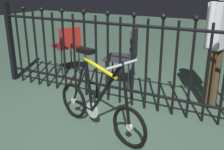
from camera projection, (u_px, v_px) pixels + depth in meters
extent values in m
plane|color=#466451|center=(105.00, 127.00, 2.93)|extent=(20.00, 20.00, 0.00)
cylinder|color=black|center=(11.00, 46.00, 4.22)|extent=(0.03, 0.03, 1.13)
sphere|color=black|center=(6.00, 7.00, 4.03)|extent=(0.07, 0.07, 0.07)
cylinder|color=black|center=(19.00, 47.00, 4.14)|extent=(0.03, 0.03, 1.13)
cylinder|color=black|center=(27.00, 48.00, 4.06)|extent=(0.03, 0.03, 1.13)
sphere|color=black|center=(23.00, 8.00, 3.87)|extent=(0.07, 0.07, 0.07)
cylinder|color=black|center=(36.00, 49.00, 3.98)|extent=(0.03, 0.03, 1.13)
cylinder|color=black|center=(45.00, 51.00, 3.90)|extent=(0.03, 0.03, 1.13)
sphere|color=black|center=(42.00, 9.00, 3.71)|extent=(0.07, 0.07, 0.07)
cylinder|color=black|center=(54.00, 52.00, 3.83)|extent=(0.03, 0.03, 1.13)
cylinder|color=black|center=(64.00, 54.00, 3.75)|extent=(0.03, 0.03, 1.13)
sphere|color=black|center=(62.00, 10.00, 3.55)|extent=(0.07, 0.07, 0.07)
cylinder|color=black|center=(74.00, 55.00, 3.67)|extent=(0.03, 0.03, 1.13)
cylinder|color=black|center=(85.00, 57.00, 3.59)|extent=(0.03, 0.03, 1.13)
sphere|color=black|center=(84.00, 12.00, 3.39)|extent=(0.07, 0.07, 0.07)
cylinder|color=black|center=(96.00, 58.00, 3.51)|extent=(0.03, 0.03, 1.13)
cylinder|color=black|center=(108.00, 60.00, 3.43)|extent=(0.03, 0.03, 1.13)
sphere|color=black|center=(108.00, 13.00, 3.23)|extent=(0.07, 0.07, 0.07)
cylinder|color=black|center=(120.00, 62.00, 3.35)|extent=(0.03, 0.03, 1.13)
cylinder|color=black|center=(133.00, 64.00, 3.27)|extent=(0.03, 0.03, 1.13)
sphere|color=black|center=(134.00, 15.00, 3.08)|extent=(0.07, 0.07, 0.07)
cylinder|color=black|center=(146.00, 66.00, 3.19)|extent=(0.03, 0.03, 1.13)
cylinder|color=black|center=(160.00, 68.00, 3.11)|extent=(0.03, 0.03, 1.13)
sphere|color=black|center=(164.00, 16.00, 2.92)|extent=(0.07, 0.07, 0.07)
cylinder|color=black|center=(175.00, 70.00, 3.03)|extent=(0.03, 0.03, 1.13)
cylinder|color=black|center=(191.00, 73.00, 2.96)|extent=(0.03, 0.03, 1.13)
sphere|color=black|center=(196.00, 18.00, 2.76)|extent=(0.07, 0.07, 0.07)
cylinder|color=black|center=(207.00, 75.00, 2.88)|extent=(0.03, 0.03, 1.13)
cylinder|color=black|center=(130.00, 90.00, 3.41)|extent=(4.17, 0.04, 0.04)
cylinder|color=black|center=(131.00, 25.00, 3.13)|extent=(4.17, 0.04, 0.04)
cube|color=black|center=(11.00, 42.00, 4.20)|extent=(0.07, 0.07, 1.24)
torus|color=black|center=(74.00, 100.00, 3.09)|extent=(0.42, 0.16, 0.42)
cylinder|color=silver|center=(74.00, 100.00, 3.09)|extent=(0.08, 0.05, 0.07)
torus|color=black|center=(129.00, 127.00, 2.52)|extent=(0.42, 0.16, 0.42)
cylinder|color=silver|center=(129.00, 127.00, 2.52)|extent=(0.08, 0.05, 0.07)
cylinder|color=black|center=(106.00, 89.00, 2.63)|extent=(0.45, 0.17, 0.65)
cylinder|color=yellow|center=(100.00, 68.00, 2.62)|extent=(0.45, 0.16, 0.14)
cylinder|color=black|center=(89.00, 85.00, 2.81)|extent=(0.13, 0.07, 0.57)
cylinder|color=black|center=(83.00, 105.00, 2.98)|extent=(0.32, 0.12, 0.04)
cylinder|color=black|center=(79.00, 81.00, 2.92)|extent=(0.26, 0.10, 0.56)
cylinder|color=black|center=(126.00, 96.00, 2.45)|extent=(0.14, 0.07, 0.63)
cylinder|color=silver|center=(122.00, 64.00, 2.38)|extent=(0.03, 0.03, 0.02)
cylinder|color=silver|center=(122.00, 65.00, 2.39)|extent=(0.14, 0.39, 0.03)
cylinder|color=silver|center=(85.00, 56.00, 2.74)|extent=(0.03, 0.03, 0.07)
cube|color=black|center=(85.00, 51.00, 2.72)|extent=(0.22, 0.14, 0.05)
cylinder|color=silver|center=(92.00, 110.00, 2.88)|extent=(0.18, 0.06, 0.18)
cylinder|color=black|center=(55.00, 59.00, 4.66)|extent=(0.02, 0.02, 0.48)
cylinder|color=black|center=(71.00, 57.00, 4.82)|extent=(0.02, 0.02, 0.48)
cylinder|color=black|center=(62.00, 64.00, 4.41)|extent=(0.02, 0.02, 0.48)
cylinder|color=black|center=(79.00, 61.00, 4.57)|extent=(0.02, 0.02, 0.48)
cube|color=#A51E19|center=(66.00, 46.00, 4.53)|extent=(0.54, 0.54, 0.03)
cube|color=#A51E19|center=(70.00, 37.00, 4.32)|extent=(0.20, 0.35, 0.32)
cylinder|color=black|center=(106.00, 75.00, 3.91)|extent=(0.02, 0.02, 0.44)
cylinder|color=black|center=(113.00, 69.00, 4.21)|extent=(0.02, 0.02, 0.44)
cylinder|color=black|center=(128.00, 78.00, 3.81)|extent=(0.02, 0.02, 0.44)
cylinder|color=black|center=(134.00, 71.00, 4.12)|extent=(0.02, 0.02, 0.44)
cube|color=#2D2D33|center=(120.00, 58.00, 3.94)|extent=(0.50, 0.50, 0.03)
cube|color=#2D2D33|center=(134.00, 43.00, 3.80)|extent=(0.11, 0.40, 0.40)
cylinder|color=#4C3823|center=(209.00, 79.00, 3.28)|extent=(0.11, 0.11, 0.76)
cylinder|color=#4C3823|center=(215.00, 76.00, 3.39)|extent=(0.11, 0.11, 0.76)
cube|color=silver|center=(219.00, 26.00, 3.12)|extent=(0.27, 0.34, 0.54)
cylinder|color=silver|center=(211.00, 25.00, 2.98)|extent=(0.08, 0.08, 0.51)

